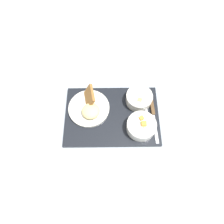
{
  "coord_description": "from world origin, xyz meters",
  "views": [
    {
      "loc": [
        0.02,
        0.35,
        0.79
      ],
      "look_at": [
        0.0,
        0.0,
        0.05
      ],
      "focal_mm": 32.0,
      "sensor_mm": 36.0,
      "label": 1
    }
  ],
  "objects_px": {
    "bowl_soup": "(139,98)",
    "knife": "(153,112)",
    "spoon": "(147,117)",
    "bowl_salad": "(141,126)",
    "plate_main": "(89,108)"
  },
  "relations": [
    {
      "from": "bowl_salad",
      "to": "knife",
      "type": "distance_m",
      "value": 0.09
    },
    {
      "from": "bowl_soup",
      "to": "plate_main",
      "type": "bearing_deg",
      "value": 7.06
    },
    {
      "from": "plate_main",
      "to": "knife",
      "type": "xyz_separation_m",
      "value": [
        -0.27,
        0.03,
        -0.01
      ]
    },
    {
      "from": "bowl_salad",
      "to": "spoon",
      "type": "height_order",
      "value": "bowl_salad"
    },
    {
      "from": "plate_main",
      "to": "spoon",
      "type": "bearing_deg",
      "value": 167.51
    },
    {
      "from": "bowl_salad",
      "to": "bowl_soup",
      "type": "xyz_separation_m",
      "value": [
        -0.01,
        -0.13,
        -0.0
      ]
    },
    {
      "from": "bowl_salad",
      "to": "knife",
      "type": "xyz_separation_m",
      "value": [
        -0.06,
        -0.07,
        -0.02
      ]
    },
    {
      "from": "bowl_salad",
      "to": "spoon",
      "type": "distance_m",
      "value": 0.06
    },
    {
      "from": "bowl_soup",
      "to": "knife",
      "type": "height_order",
      "value": "bowl_soup"
    },
    {
      "from": "spoon",
      "to": "bowl_salad",
      "type": "bearing_deg",
      "value": -34.69
    },
    {
      "from": "bowl_soup",
      "to": "spoon",
      "type": "xyz_separation_m",
      "value": [
        -0.03,
        0.08,
        -0.02
      ]
    },
    {
      "from": "bowl_soup",
      "to": "plate_main",
      "type": "xyz_separation_m",
      "value": [
        0.21,
        0.03,
        -0.01
      ]
    },
    {
      "from": "spoon",
      "to": "bowl_soup",
      "type": "bearing_deg",
      "value": -160.51
    },
    {
      "from": "knife",
      "to": "spoon",
      "type": "bearing_deg",
      "value": -55.05
    },
    {
      "from": "bowl_salad",
      "to": "plate_main",
      "type": "xyz_separation_m",
      "value": [
        0.21,
        -0.1,
        -0.01
      ]
    }
  ]
}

